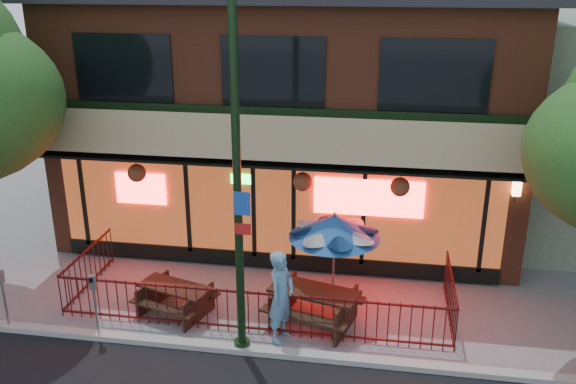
# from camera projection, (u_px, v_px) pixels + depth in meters

# --- Properties ---
(ground) EXTENTS (80.00, 80.00, 0.00)m
(ground) POSITION_uv_depth(u_px,v_px,m) (247.00, 338.00, 12.62)
(ground) COLOR gray
(ground) RESTS_ON ground
(curb) EXTENTS (80.00, 0.25, 0.12)m
(curb) POSITION_uv_depth(u_px,v_px,m) (241.00, 349.00, 12.14)
(curb) COLOR #999993
(curb) RESTS_ON ground
(restaurant_building) EXTENTS (12.96, 9.49, 8.05)m
(restaurant_building) POSITION_uv_depth(u_px,v_px,m) (298.00, 81.00, 17.81)
(restaurant_building) COLOR brown
(restaurant_building) RESTS_ON ground
(patio_fence) EXTENTS (8.44, 2.62, 1.00)m
(patio_fence) POSITION_uv_depth(u_px,v_px,m) (251.00, 299.00, 12.87)
(patio_fence) COLOR #430F0E
(patio_fence) RESTS_ON ground
(street_light) EXTENTS (0.43, 0.32, 7.00)m
(street_light) POSITION_uv_depth(u_px,v_px,m) (238.00, 203.00, 11.17)
(street_light) COLOR black
(street_light) RESTS_ON ground
(picnic_table_left) EXTENTS (1.89, 1.65, 0.68)m
(picnic_table_left) POSITION_uv_depth(u_px,v_px,m) (175.00, 295.00, 13.39)
(picnic_table_left) COLOR black
(picnic_table_left) RESTS_ON ground
(picnic_table_right) EXTENTS (2.20, 1.89, 0.81)m
(picnic_table_right) POSITION_uv_depth(u_px,v_px,m) (314.00, 301.00, 12.98)
(picnic_table_right) COLOR #321D11
(picnic_table_right) RESTS_ON ground
(patio_umbrella) EXTENTS (2.00, 1.99, 2.28)m
(patio_umbrella) POSITION_uv_depth(u_px,v_px,m) (335.00, 227.00, 13.19)
(patio_umbrella) COLOR gray
(patio_umbrella) RESTS_ON ground
(pedestrian) EXTENTS (0.68, 0.84, 1.97)m
(pedestrian) POSITION_uv_depth(u_px,v_px,m) (281.00, 296.00, 12.27)
(pedestrian) COLOR #5A90B4
(pedestrian) RESTS_ON ground
(parking_meter_near) EXTENTS (0.16, 0.14, 1.44)m
(parking_meter_near) POSITION_uv_depth(u_px,v_px,m) (94.00, 296.00, 12.30)
(parking_meter_near) COLOR gray
(parking_meter_near) RESTS_ON ground
(parking_meter_far) EXTENTS (0.15, 0.14, 1.40)m
(parking_meter_far) POSITION_uv_depth(u_px,v_px,m) (3.00, 289.00, 12.62)
(parking_meter_far) COLOR gray
(parking_meter_far) RESTS_ON ground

